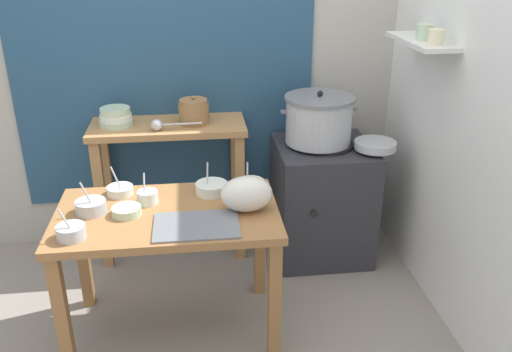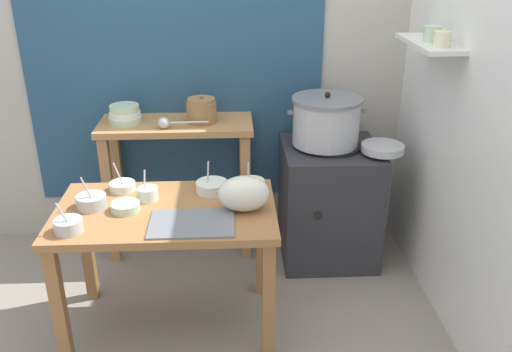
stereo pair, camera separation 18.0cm
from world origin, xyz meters
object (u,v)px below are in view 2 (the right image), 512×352
steamer_pot (326,121)px  wide_pan (383,148)px  bowl_stack_enamel (125,114)px  prep_bowl_0 (122,186)px  prep_bowl_5 (251,184)px  prep_bowl_6 (148,193)px  serving_tray (192,223)px  prep_bowl_1 (212,186)px  prep_bowl_3 (125,206)px  prep_bowl_4 (68,225)px  clay_pot (202,110)px  prep_bowl_2 (91,201)px  ladle (166,123)px  stove_block (328,202)px  plastic_bag (244,194)px  back_shelf_table (178,155)px  prep_table (167,228)px

steamer_pot → wide_pan: 0.38m
bowl_stack_enamel → prep_bowl_0: bowl_stack_enamel is taller
prep_bowl_5 → prep_bowl_6: (-0.54, -0.10, 0.01)m
serving_tray → prep_bowl_6: bearing=131.4°
wide_pan → prep_bowl_1: prep_bowl_1 is taller
prep_bowl_0 → prep_bowl_1: prep_bowl_1 is taller
prep_bowl_3 → prep_bowl_4: prep_bowl_4 is taller
steamer_pot → clay_pot: steamer_pot is taller
prep_bowl_2 → bowl_stack_enamel: bearing=86.6°
steamer_pot → prep_bowl_5: bearing=-132.9°
prep_bowl_6 → prep_bowl_0: bearing=141.0°
steamer_pot → ladle: size_ratio=1.57×
steamer_pot → wide_pan: steamer_pot is taller
prep_bowl_6 → wide_pan: bearing=19.0°
stove_block → prep_bowl_0: prep_bowl_0 is taller
plastic_bag → prep_bowl_6: 0.51m
wide_pan → prep_bowl_3: wide_pan is taller
steamer_pot → prep_bowl_3: (-1.11, -0.73, -0.19)m
wide_pan → prep_bowl_3: size_ratio=1.78×
stove_block → prep_bowl_0: size_ratio=4.77×
steamer_pot → bowl_stack_enamel: steamer_pot is taller
serving_tray → plastic_bag: plastic_bag is taller
prep_bowl_1 → prep_bowl_2: bearing=-165.8°
stove_block → prep_bowl_5: 0.81m
back_shelf_table → ladle: bearing=-111.3°
back_shelf_table → serving_tray: back_shelf_table is taller
clay_pot → ladle: size_ratio=0.61×
ladle → wide_pan: bearing=-6.4°
bowl_stack_enamel → ladle: (0.27, -0.13, -0.02)m
prep_bowl_2 → prep_bowl_6: bearing=14.8°
wide_pan → bowl_stack_enamel: bearing=170.1°
stove_block → serving_tray: (-0.82, -0.87, 0.34)m
bowl_stack_enamel → prep_bowl_1: bowl_stack_enamel is taller
back_shelf_table → prep_bowl_5: size_ratio=6.38×
back_shelf_table → plastic_bag: same height
bowl_stack_enamel → back_shelf_table: bearing=-1.6°
clay_pot → ladle: (-0.21, -0.12, -0.04)m
prep_bowl_2 → prep_bowl_4: 0.25m
plastic_bag → prep_bowl_0: bearing=157.9°
stove_block → prep_bowl_4: size_ratio=5.06×
bowl_stack_enamel → prep_bowl_3: 0.88m
prep_bowl_1 → prep_bowl_6: (-0.33, -0.08, 0.01)m
prep_bowl_4 → prep_bowl_6: 0.45m
wide_pan → prep_bowl_4: (-1.66, -0.78, -0.05)m
prep_table → prep_bowl_5: 0.50m
prep_bowl_4 → prep_bowl_6: prep_bowl_6 is taller
ladle → prep_bowl_2: ladle is taller
serving_tray → prep_bowl_5: 0.47m
back_shelf_table → clay_pot: bearing=0.0°
plastic_bag → bowl_stack_enamel: bearing=129.2°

